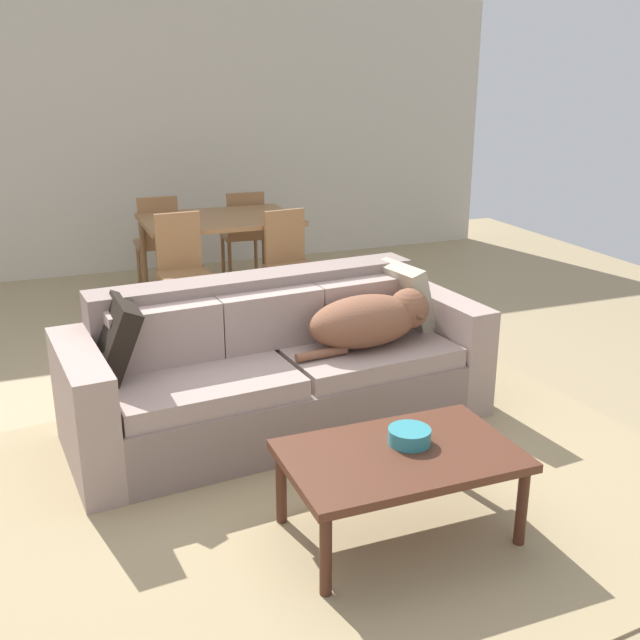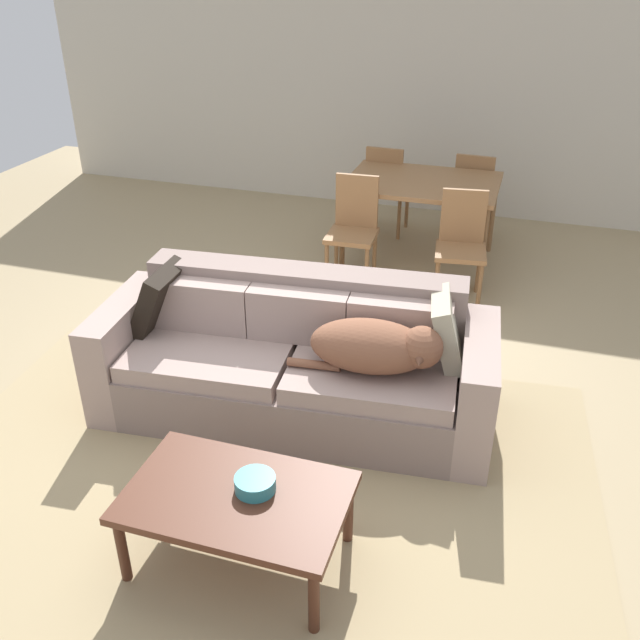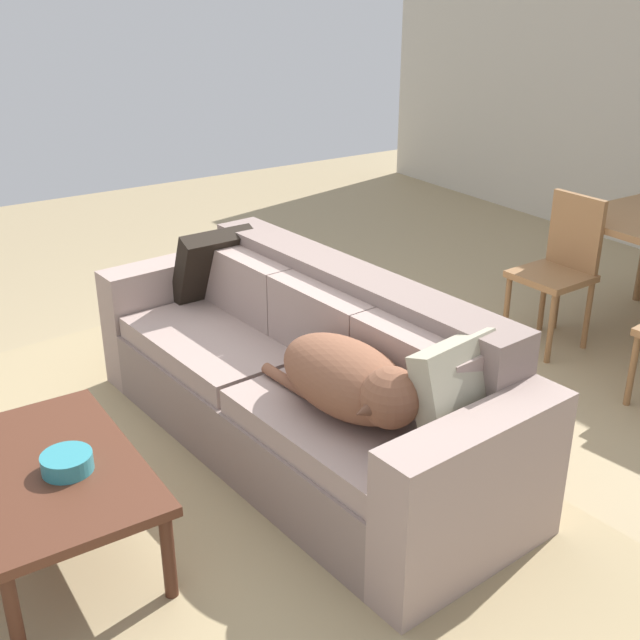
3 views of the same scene
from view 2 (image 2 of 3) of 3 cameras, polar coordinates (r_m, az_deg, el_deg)
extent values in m
plane|color=tan|center=(4.54, -4.98, -6.80)|extent=(10.00, 10.00, 0.00)
cube|color=beige|center=(7.64, 6.46, 19.04)|extent=(8.00, 0.12, 2.70)
cube|color=tan|center=(3.91, -5.83, -13.68)|extent=(3.96, 3.10, 0.01)
cube|color=gray|center=(4.34, -2.15, -5.67)|extent=(2.06, 1.06, 0.36)
cube|color=#A48B82|center=(4.35, -8.57, -2.27)|extent=(1.04, 0.93, 0.11)
cube|color=#A48B82|center=(4.13, 4.51, -3.84)|extent=(1.04, 0.93, 0.11)
cube|color=gray|center=(4.37, -1.21, 1.89)|extent=(2.01, 0.41, 0.38)
cube|color=#A48B82|center=(4.40, -9.64, 1.20)|extent=(0.62, 0.21, 0.32)
cube|color=#A48B82|center=(4.22, -1.81, 0.37)|extent=(0.62, 0.21, 0.32)
cube|color=#A48B82|center=(4.13, 6.54, -0.52)|extent=(0.62, 0.21, 0.32)
cube|color=#A48B82|center=(4.62, -15.47, -2.22)|extent=(0.28, 0.90, 0.67)
cube|color=#A48B82|center=(4.16, 12.67, -5.65)|extent=(0.28, 0.90, 0.67)
ellipsoid|color=brown|center=(3.94, 4.10, -2.15)|extent=(0.71, 0.42, 0.30)
sphere|color=brown|center=(3.87, 8.33, -2.23)|extent=(0.24, 0.24, 0.24)
cone|color=brown|center=(3.79, 8.17, -3.21)|extent=(0.12, 0.14, 0.11)
cylinder|color=brown|center=(3.99, -0.52, -3.66)|extent=(0.31, 0.08, 0.05)
cube|color=black|center=(4.47, -13.10, 1.73)|extent=(0.28, 0.43, 0.43)
cube|color=#ABA489|center=(4.08, 10.39, -0.81)|extent=(0.28, 0.44, 0.42)
cube|color=#542C1D|center=(3.30, -6.87, -14.23)|extent=(1.02, 0.64, 0.04)
cylinder|color=#472618|center=(3.46, -15.88, -17.70)|extent=(0.05, 0.05, 0.38)
cylinder|color=#472618|center=(3.16, -0.51, -22.05)|extent=(0.05, 0.05, 0.38)
cylinder|color=#472618|center=(3.79, -11.52, -12.23)|extent=(0.05, 0.05, 0.38)
cylinder|color=#472618|center=(3.51, 2.33, -15.45)|extent=(0.05, 0.05, 0.38)
cylinder|color=teal|center=(3.28, -5.34, -13.19)|extent=(0.19, 0.19, 0.07)
cube|color=#93673F|center=(6.29, 8.41, 11.06)|extent=(1.31, 0.96, 0.04)
cylinder|color=brown|center=(6.14, 1.83, 7.13)|extent=(0.05, 0.05, 0.72)
cylinder|color=brown|center=(5.96, 13.19, 5.64)|extent=(0.05, 0.05, 0.72)
cylinder|color=brown|center=(6.92, 3.81, 9.64)|extent=(0.05, 0.05, 0.72)
cylinder|color=brown|center=(6.76, 13.95, 8.36)|extent=(0.05, 0.05, 0.72)
cube|color=#93673F|center=(5.84, 2.60, 6.90)|extent=(0.42, 0.42, 0.04)
cube|color=#93673F|center=(5.92, 3.04, 9.73)|extent=(0.36, 0.05, 0.45)
cylinder|color=brown|center=(5.82, 0.55, 4.30)|extent=(0.04, 0.04, 0.43)
cylinder|color=brown|center=(5.75, 3.84, 3.93)|extent=(0.04, 0.04, 0.43)
cylinder|color=brown|center=(6.12, 1.34, 5.58)|extent=(0.04, 0.04, 0.43)
cylinder|color=brown|center=(6.06, 4.48, 5.24)|extent=(0.04, 0.04, 0.43)
cube|color=#93673F|center=(5.71, 11.44, 5.49)|extent=(0.45, 0.45, 0.04)
cube|color=#93673F|center=(5.79, 11.67, 8.36)|extent=(0.36, 0.08, 0.44)
cylinder|color=brown|center=(5.64, 9.50, 2.89)|extent=(0.04, 0.04, 0.41)
cylinder|color=brown|center=(5.66, 12.94, 2.59)|extent=(0.04, 0.04, 0.41)
cylinder|color=brown|center=(5.95, 9.60, 4.30)|extent=(0.04, 0.04, 0.41)
cylinder|color=brown|center=(5.96, 12.86, 4.02)|extent=(0.04, 0.04, 0.41)
cube|color=#93673F|center=(7.06, 5.55, 10.55)|extent=(0.41, 0.41, 0.04)
cube|color=#93673F|center=(6.82, 5.26, 12.04)|extent=(0.36, 0.05, 0.45)
cylinder|color=brown|center=(7.25, 7.13, 9.08)|extent=(0.04, 0.04, 0.41)
cylinder|color=brown|center=(7.33, 4.51, 9.43)|extent=(0.04, 0.04, 0.41)
cylinder|color=brown|center=(6.94, 6.48, 8.20)|extent=(0.04, 0.04, 0.41)
cylinder|color=brown|center=(7.02, 3.76, 8.56)|extent=(0.04, 0.04, 0.41)
cube|color=#93673F|center=(7.01, 12.54, 9.88)|extent=(0.42, 0.42, 0.04)
cube|color=#93673F|center=(6.77, 12.49, 11.28)|extent=(0.36, 0.06, 0.42)
cylinder|color=brown|center=(7.22, 13.92, 8.38)|extent=(0.04, 0.04, 0.41)
cylinder|color=brown|center=(7.27, 11.26, 8.80)|extent=(0.04, 0.04, 0.41)
cylinder|color=brown|center=(6.91, 13.50, 7.48)|extent=(0.04, 0.04, 0.41)
cylinder|color=brown|center=(6.95, 10.72, 7.92)|extent=(0.04, 0.04, 0.41)
camera|label=1|loc=(2.59, -76.25, -8.68)|focal=42.19mm
camera|label=3|loc=(2.34, 59.37, 1.79)|focal=44.77mm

